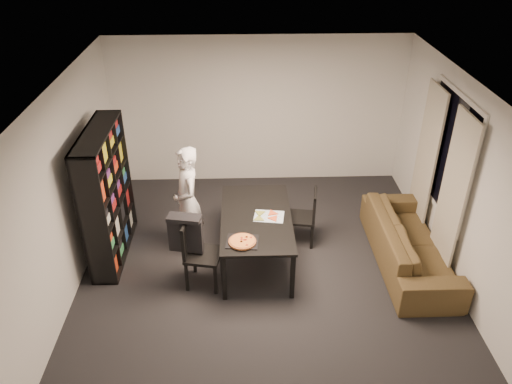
{
  "coord_description": "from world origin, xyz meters",
  "views": [
    {
      "loc": [
        -0.31,
        -5.32,
        4.46
      ],
      "look_at": [
        -0.11,
        0.45,
        1.05
      ],
      "focal_mm": 35.0,
      "sensor_mm": 36.0,
      "label": 1
    }
  ],
  "objects_px": {
    "person": "(188,201)",
    "pepperoni_pizza": "(242,241)",
    "baking_tray": "(242,242)",
    "chair_left": "(196,249)",
    "dining_table": "(256,221)",
    "chair_right": "(307,213)",
    "bookshelf": "(107,195)",
    "sofa": "(410,243)"
  },
  "relations": [
    {
      "from": "chair_left",
      "to": "baking_tray",
      "type": "xyz_separation_m",
      "value": [
        0.6,
        -0.11,
        0.18
      ]
    },
    {
      "from": "dining_table",
      "to": "chair_right",
      "type": "xyz_separation_m",
      "value": [
        0.76,
        0.4,
        -0.16
      ]
    },
    {
      "from": "bookshelf",
      "to": "pepperoni_pizza",
      "type": "xyz_separation_m",
      "value": [
        1.85,
        -0.84,
        -0.21
      ]
    },
    {
      "from": "person",
      "to": "baking_tray",
      "type": "relative_size",
      "value": 4.04
    },
    {
      "from": "dining_table",
      "to": "person",
      "type": "height_order",
      "value": "person"
    },
    {
      "from": "dining_table",
      "to": "sofa",
      "type": "height_order",
      "value": "dining_table"
    },
    {
      "from": "chair_left",
      "to": "sofa",
      "type": "xyz_separation_m",
      "value": [
        2.92,
        0.33,
        -0.22
      ]
    },
    {
      "from": "bookshelf",
      "to": "person",
      "type": "height_order",
      "value": "bookshelf"
    },
    {
      "from": "dining_table",
      "to": "pepperoni_pizza",
      "type": "xyz_separation_m",
      "value": [
        -0.2,
        -0.6,
        0.09
      ]
    },
    {
      "from": "chair_left",
      "to": "baking_tray",
      "type": "bearing_deg",
      "value": -89.28
    },
    {
      "from": "dining_table",
      "to": "baking_tray",
      "type": "relative_size",
      "value": 4.31
    },
    {
      "from": "baking_tray",
      "to": "pepperoni_pizza",
      "type": "bearing_deg",
      "value": -90.94
    },
    {
      "from": "chair_left",
      "to": "person",
      "type": "xyz_separation_m",
      "value": [
        -0.16,
        0.76,
        0.26
      ]
    },
    {
      "from": "baking_tray",
      "to": "pepperoni_pizza",
      "type": "xyz_separation_m",
      "value": [
        -0.0,
        -0.02,
        0.02
      ]
    },
    {
      "from": "bookshelf",
      "to": "chair_left",
      "type": "xyz_separation_m",
      "value": [
        1.25,
        -0.71,
        -0.4
      ]
    },
    {
      "from": "chair_left",
      "to": "person",
      "type": "height_order",
      "value": "person"
    },
    {
      "from": "dining_table",
      "to": "baking_tray",
      "type": "distance_m",
      "value": 0.61
    },
    {
      "from": "baking_tray",
      "to": "sofa",
      "type": "relative_size",
      "value": 0.18
    },
    {
      "from": "bookshelf",
      "to": "sofa",
      "type": "distance_m",
      "value": 4.24
    },
    {
      "from": "chair_left",
      "to": "person",
      "type": "relative_size",
      "value": 0.59
    },
    {
      "from": "pepperoni_pizza",
      "to": "bookshelf",
      "type": "bearing_deg",
      "value": 155.44
    },
    {
      "from": "person",
      "to": "baking_tray",
      "type": "xyz_separation_m",
      "value": [
        0.76,
        -0.87,
        -0.08
      ]
    },
    {
      "from": "baking_tray",
      "to": "chair_right",
      "type": "bearing_deg",
      "value": 45.61
    },
    {
      "from": "person",
      "to": "baking_tray",
      "type": "bearing_deg",
      "value": 22.21
    },
    {
      "from": "person",
      "to": "chair_right",
      "type": "bearing_deg",
      "value": 74.65
    },
    {
      "from": "person",
      "to": "sofa",
      "type": "relative_size",
      "value": 0.72
    },
    {
      "from": "chair_right",
      "to": "baking_tray",
      "type": "relative_size",
      "value": 2.17
    },
    {
      "from": "person",
      "to": "baking_tray",
      "type": "height_order",
      "value": "person"
    },
    {
      "from": "chair_left",
      "to": "person",
      "type": "bearing_deg",
      "value": 22.73
    },
    {
      "from": "dining_table",
      "to": "chair_right",
      "type": "height_order",
      "value": "chair_right"
    },
    {
      "from": "bookshelf",
      "to": "dining_table",
      "type": "height_order",
      "value": "bookshelf"
    },
    {
      "from": "person",
      "to": "pepperoni_pizza",
      "type": "relative_size",
      "value": 4.62
    },
    {
      "from": "bookshelf",
      "to": "dining_table",
      "type": "xyz_separation_m",
      "value": [
        2.04,
        -0.25,
        -0.3
      ]
    },
    {
      "from": "chair_left",
      "to": "pepperoni_pizza",
      "type": "height_order",
      "value": "chair_left"
    },
    {
      "from": "chair_right",
      "to": "person",
      "type": "bearing_deg",
      "value": -77.13
    },
    {
      "from": "sofa",
      "to": "baking_tray",
      "type": "bearing_deg",
      "value": 100.67
    },
    {
      "from": "person",
      "to": "sofa",
      "type": "distance_m",
      "value": 3.15
    },
    {
      "from": "bookshelf",
      "to": "sofa",
      "type": "relative_size",
      "value": 0.85
    },
    {
      "from": "dining_table",
      "to": "chair_left",
      "type": "height_order",
      "value": "chair_left"
    },
    {
      "from": "baking_tray",
      "to": "bookshelf",
      "type": "bearing_deg",
      "value": 156.09
    },
    {
      "from": "dining_table",
      "to": "bookshelf",
      "type": "bearing_deg",
      "value": 173.13
    },
    {
      "from": "chair_left",
      "to": "baking_tray",
      "type": "distance_m",
      "value": 0.63
    }
  ]
}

